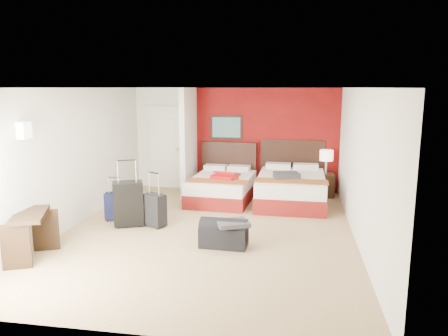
% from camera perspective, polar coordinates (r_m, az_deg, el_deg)
% --- Properties ---
extents(ground, '(6.50, 6.50, 0.00)m').
position_cam_1_polar(ground, '(7.62, -2.07, -8.49)').
color(ground, tan).
rests_on(ground, ground).
extents(room_walls, '(5.02, 6.52, 2.50)m').
position_cam_1_polar(room_walls, '(9.02, -9.08, 2.63)').
color(room_walls, silver).
rests_on(room_walls, ground).
extents(red_accent_panel, '(3.50, 0.04, 2.50)m').
position_cam_1_polar(red_accent_panel, '(10.37, 5.55, 3.72)').
color(red_accent_panel, maroon).
rests_on(red_accent_panel, ground).
extents(partition_wall, '(0.12, 1.20, 2.50)m').
position_cam_1_polar(partition_wall, '(10.04, -4.73, 3.50)').
color(partition_wall, silver).
rests_on(partition_wall, ground).
extents(entry_door, '(0.82, 0.06, 2.05)m').
position_cam_1_polar(entry_door, '(10.84, -7.80, 2.77)').
color(entry_door, silver).
rests_on(entry_door, ground).
extents(bed_left, '(1.40, 1.92, 0.55)m').
position_cam_1_polar(bed_left, '(9.56, -0.27, -2.76)').
color(bed_left, silver).
rests_on(bed_left, ground).
extents(bed_right, '(1.48, 2.09, 0.62)m').
position_cam_1_polar(bed_right, '(9.44, 8.94, -2.86)').
color(bed_right, silver).
rests_on(bed_right, ground).
extents(red_suitcase_open, '(0.73, 0.85, 0.09)m').
position_cam_1_polar(red_suitcase_open, '(9.38, 0.23, -1.01)').
color(red_suitcase_open, red).
rests_on(red_suitcase_open, bed_left).
extents(jacket_bundle, '(0.60, 0.52, 0.12)m').
position_cam_1_polar(jacket_bundle, '(9.07, 8.35, -1.00)').
color(jacket_bundle, '#393A3E').
rests_on(jacket_bundle, bed_right).
extents(nightstand, '(0.41, 0.41, 0.55)m').
position_cam_1_polar(nightstand, '(10.20, 13.35, -2.22)').
color(nightstand, '#331F11').
rests_on(nightstand, ground).
extents(table_lamp, '(0.39, 0.39, 0.54)m').
position_cam_1_polar(table_lamp, '(10.09, 13.49, 0.80)').
color(table_lamp, silver).
rests_on(table_lamp, nightstand).
extents(suitcase_black, '(0.62, 0.51, 0.80)m').
position_cam_1_polar(suitcase_black, '(8.00, -12.66, -4.82)').
color(suitcase_black, black).
rests_on(suitcase_black, ground).
extents(suitcase_charcoal, '(0.46, 0.39, 0.58)m').
position_cam_1_polar(suitcase_charcoal, '(7.89, -9.23, -5.74)').
color(suitcase_charcoal, black).
rests_on(suitcase_charcoal, ground).
extents(suitcase_navy, '(0.40, 0.27, 0.51)m').
position_cam_1_polar(suitcase_navy, '(8.42, -14.30, -5.13)').
color(suitcase_navy, black).
rests_on(suitcase_navy, ground).
extents(duffel_bag, '(0.76, 0.43, 0.38)m').
position_cam_1_polar(duffel_bag, '(6.89, -0.03, -8.93)').
color(duffel_bag, black).
rests_on(duffel_bag, ground).
extents(jacket_draped, '(0.61, 0.57, 0.06)m').
position_cam_1_polar(jacket_draped, '(6.75, 1.17, -7.36)').
color(jacket_draped, '#38383D').
rests_on(jacket_draped, duffel_bag).
extents(desk, '(0.73, 0.95, 0.71)m').
position_cam_1_polar(desk, '(6.95, -24.31, -8.29)').
color(desk, black).
rests_on(desk, ground).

